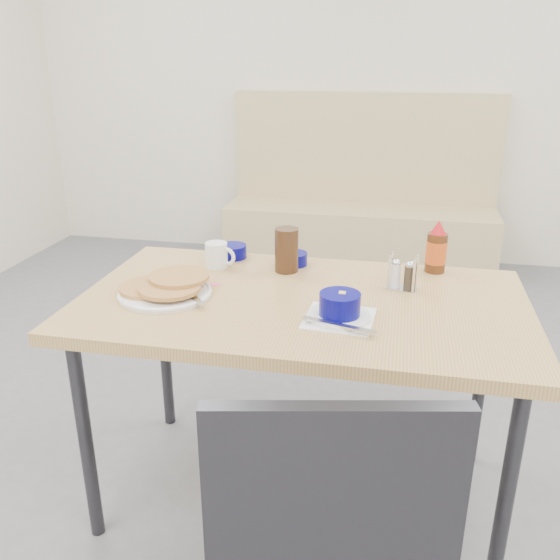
% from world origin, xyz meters
% --- Properties ---
extents(ground, '(6.00, 6.00, 0.00)m').
position_xyz_m(ground, '(0.00, 0.00, 0.00)').
color(ground, slate).
rests_on(ground, ground).
extents(wall_back, '(5.00, 0.06, 2.80)m').
position_xyz_m(wall_back, '(0.00, 2.97, 1.40)').
color(wall_back, beige).
rests_on(wall_back, ground).
extents(booth_bench, '(1.90, 0.56, 1.22)m').
position_xyz_m(booth_bench, '(0.00, 2.78, 0.35)').
color(booth_bench, tan).
rests_on(booth_bench, ground).
extents(dining_table, '(1.40, 0.80, 0.76)m').
position_xyz_m(dining_table, '(0.00, 0.25, 0.70)').
color(dining_table, tan).
rests_on(dining_table, ground).
extents(diner_chair, '(0.52, 0.52, 0.97)m').
position_xyz_m(diner_chair, '(0.19, -0.54, 0.56)').
color(diner_chair, '#2D2D33').
rests_on(diner_chair, ground).
extents(pancake_plate, '(0.31, 0.30, 0.05)m').
position_xyz_m(pancake_plate, '(-0.43, 0.19, 0.78)').
color(pancake_plate, white).
rests_on(pancake_plate, dining_table).
extents(coffee_mug, '(0.12, 0.08, 0.09)m').
position_xyz_m(coffee_mug, '(-0.35, 0.48, 0.81)').
color(coffee_mug, white).
rests_on(coffee_mug, dining_table).
extents(grits_setting, '(0.22, 0.22, 0.08)m').
position_xyz_m(grits_setting, '(0.13, 0.12, 0.79)').
color(grits_setting, white).
rests_on(grits_setting, dining_table).
extents(creamer_bowl, '(0.11, 0.11, 0.05)m').
position_xyz_m(creamer_bowl, '(-0.33, 0.59, 0.78)').
color(creamer_bowl, '#040462').
rests_on(creamer_bowl, dining_table).
extents(butter_bowl, '(0.10, 0.10, 0.05)m').
position_xyz_m(butter_bowl, '(-0.08, 0.56, 0.78)').
color(butter_bowl, '#040462').
rests_on(butter_bowl, dining_table).
extents(amber_tumbler, '(0.11, 0.11, 0.16)m').
position_xyz_m(amber_tumbler, '(-0.10, 0.49, 0.84)').
color(amber_tumbler, '#352011').
rests_on(amber_tumbler, dining_table).
extents(condiment_caddy, '(0.11, 0.08, 0.12)m').
position_xyz_m(condiment_caddy, '(0.31, 0.40, 0.80)').
color(condiment_caddy, silver).
rests_on(condiment_caddy, dining_table).
extents(syrup_bottle, '(0.07, 0.07, 0.19)m').
position_xyz_m(syrup_bottle, '(0.42, 0.59, 0.84)').
color(syrup_bottle, '#47230F').
rests_on(syrup_bottle, dining_table).
extents(sugar_wrapper, '(0.04, 0.03, 0.00)m').
position_xyz_m(sugar_wrapper, '(-0.31, 0.31, 0.76)').
color(sugar_wrapper, '#FC547B').
rests_on(sugar_wrapper, dining_table).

